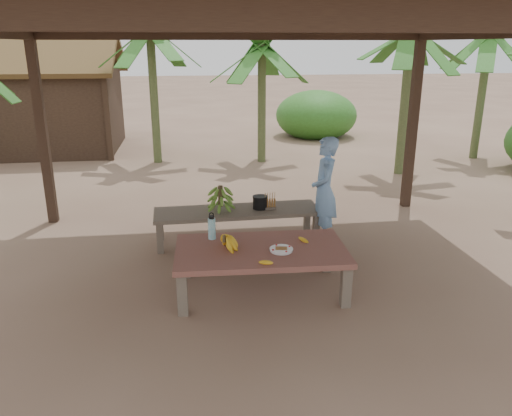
{
  "coord_description": "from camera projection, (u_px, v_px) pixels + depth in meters",
  "views": [
    {
      "loc": [
        -0.76,
        -5.18,
        2.54
      ],
      "look_at": [
        -0.02,
        0.09,
        0.8
      ],
      "focal_mm": 35.0,
      "sensor_mm": 36.0,
      "label": 1
    }
  ],
  "objects": [
    {
      "name": "banana_plant_ne",
      "position": [
        410.0,
        43.0,
        9.58
      ],
      "size": [
        1.8,
        1.8,
        3.07
      ],
      "color": "#596638",
      "rests_on": "ground"
    },
    {
      "name": "ground",
      "position": [
        258.0,
        276.0,
        5.77
      ],
      "size": [
        80.0,
        80.0,
        0.0
      ],
      "primitive_type": "plane",
      "color": "brown",
      "rests_on": "ground"
    },
    {
      "name": "bench",
      "position": [
        237.0,
        214.0,
        6.67
      ],
      "size": [
        2.22,
        0.66,
        0.45
      ],
      "rotation": [
        0.0,
        0.0,
        0.03
      ],
      "color": "brown",
      "rests_on": "ground"
    },
    {
      "name": "work_table",
      "position": [
        261.0,
        254.0,
        5.29
      ],
      "size": [
        1.84,
        1.07,
        0.5
      ],
      "rotation": [
        0.0,
        0.0,
        -0.04
      ],
      "color": "brown",
      "rests_on": "ground"
    },
    {
      "name": "pavilion",
      "position": [
        258.0,
        20.0,
        4.89
      ],
      "size": [
        6.6,
        5.6,
        2.95
      ],
      "color": "black",
      "rests_on": "ground"
    },
    {
      "name": "hut",
      "position": [
        33.0,
        106.0,
        12.35
      ],
      "size": [
        4.4,
        3.43,
        2.85
      ],
      "color": "black",
      "rests_on": "ground"
    },
    {
      "name": "banana_plant_nw",
      "position": [
        151.0,
        41.0,
        10.55
      ],
      "size": [
        1.8,
        1.8,
        3.11
      ],
      "color": "#596638",
      "rests_on": "ground"
    },
    {
      "name": "plate",
      "position": [
        281.0,
        250.0,
        5.18
      ],
      "size": [
        0.24,
        0.24,
        0.04
      ],
      "color": "white",
      "rests_on": "work_table"
    },
    {
      "name": "loose_banana_side",
      "position": [
        303.0,
        240.0,
        5.43
      ],
      "size": [
        0.12,
        0.14,
        0.04
      ],
      "primitive_type": "ellipsoid",
      "rotation": [
        0.0,
        0.0,
        0.59
      ],
      "color": "yellow",
      "rests_on": "work_table"
    },
    {
      "name": "banana_plant_n",
      "position": [
        262.0,
        57.0,
        10.73
      ],
      "size": [
        1.8,
        1.8,
        2.77
      ],
      "color": "#596638",
      "rests_on": "ground"
    },
    {
      "name": "banana_plant_far",
      "position": [
        488.0,
        46.0,
        11.02
      ],
      "size": [
        1.8,
        1.8,
        3.01
      ],
      "color": "#596638",
      "rests_on": "ground"
    },
    {
      "name": "loose_banana_front",
      "position": [
        266.0,
        263.0,
        4.87
      ],
      "size": [
        0.15,
        0.05,
        0.04
      ],
      "primitive_type": "ellipsoid",
      "rotation": [
        0.0,
        0.0,
        1.55
      ],
      "color": "yellow",
      "rests_on": "work_table"
    },
    {
      "name": "ripe_banana_bunch",
      "position": [
        224.0,
        242.0,
        5.2
      ],
      "size": [
        0.33,
        0.3,
        0.17
      ],
      "primitive_type": null,
      "rotation": [
        0.0,
        0.0,
        0.24
      ],
      "color": "yellow",
      "rests_on": "work_table"
    },
    {
      "name": "water_flask",
      "position": [
        212.0,
        228.0,
        5.48
      ],
      "size": [
        0.08,
        0.08,
        0.31
      ],
      "color": "#44C1D4",
      "rests_on": "work_table"
    },
    {
      "name": "skewer_rack",
      "position": [
        270.0,
        201.0,
        6.64
      ],
      "size": [
        0.18,
        0.09,
        0.24
      ],
      "primitive_type": null,
      "rotation": [
        0.0,
        0.0,
        0.03
      ],
      "color": "#A57F47",
      "rests_on": "bench"
    },
    {
      "name": "cooking_pot",
      "position": [
        260.0,
        203.0,
        6.68
      ],
      "size": [
        0.2,
        0.2,
        0.17
      ],
      "primitive_type": "cylinder",
      "color": "black",
      "rests_on": "bench"
    },
    {
      "name": "woman",
      "position": [
        324.0,
        191.0,
        6.54
      ],
      "size": [
        0.44,
        0.58,
        1.44
      ],
      "primitive_type": "imported",
      "rotation": [
        0.0,
        0.0,
        -1.77
      ],
      "color": "#6E9AD0",
      "rests_on": "ground"
    },
    {
      "name": "green_banana_stalk",
      "position": [
        221.0,
        198.0,
        6.56
      ],
      "size": [
        0.32,
        0.32,
        0.36
      ],
      "primitive_type": null,
      "rotation": [
        0.0,
        0.0,
        0.03
      ],
      "color": "#598C2D",
      "rests_on": "bench"
    }
  ]
}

